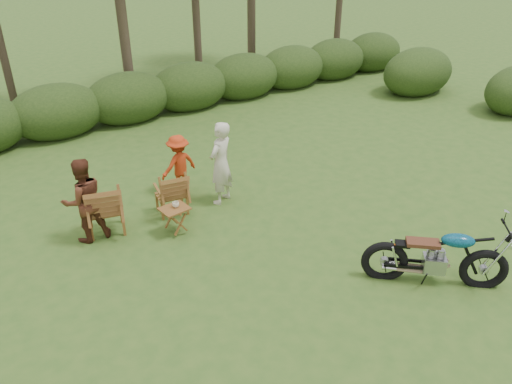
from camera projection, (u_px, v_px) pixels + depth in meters
ground at (344, 278)px, 8.13m from camera, size 80.00×80.00×0.00m
motorcycle at (430, 281)px, 8.06m from camera, size 2.12×2.05×1.22m
lawn_chair_right at (173, 212)px, 9.97m from camera, size 0.74×0.74×0.93m
lawn_chair_left at (108, 231)px, 9.36m from camera, size 0.89×0.89×1.05m
side_table at (175, 220)px, 9.19m from camera, size 0.55×0.48×0.53m
cup at (176, 205)px, 9.07m from camera, size 0.13×0.13×0.10m
adult_a at (222, 201)px, 10.36m from camera, size 0.75×0.65×1.73m
adult_b at (91, 238)px, 9.15m from camera, size 0.78×0.61×1.59m
child at (181, 191)px, 10.73m from camera, size 0.90×0.60×1.29m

